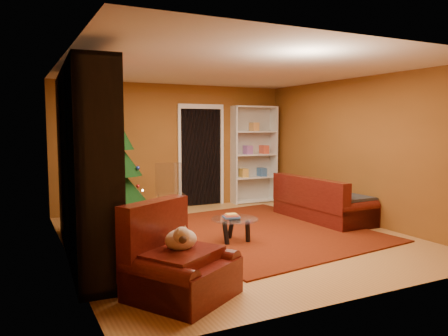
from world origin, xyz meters
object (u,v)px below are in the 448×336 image
gift_box_red (135,214)px  white_bookshelf (254,155)px  rug (258,231)px  christmas_tree (119,167)px  gift_box_teal (131,211)px  acrylic_chair (171,195)px  sofa (323,198)px  armchair (182,260)px  media_unit (83,165)px  gift_box_green (155,215)px  dog (181,240)px  coffee_table (235,230)px

gift_box_red → white_bookshelf: size_ratio=0.10×
rug → white_bookshelf: (1.34, 2.44, 1.07)m
christmas_tree → gift_box_teal: christmas_tree is taller
gift_box_red → acrylic_chair: (0.54, -0.45, 0.37)m
sofa → rug: bearing=96.0°
armchair → media_unit: bearing=77.5°
rug → armchair: 2.97m
white_bookshelf → media_unit: bearing=-144.7°
gift_box_red → media_unit: bearing=-121.0°
gift_box_red → sofa: (3.10, -1.60, 0.31)m
christmas_tree → armchair: size_ratio=2.00×
white_bookshelf → armchair: white_bookshelf is taller
rug → acrylic_chair: 1.78m
rug → gift_box_red: size_ratio=17.13×
armchair → acrylic_chair: (1.09, 3.43, 0.09)m
gift_box_green → white_bookshelf: size_ratio=0.13×
white_bookshelf → acrylic_chair: 2.66m
christmas_tree → dog: christmas_tree is taller
coffee_table → acrylic_chair: size_ratio=0.75×
media_unit → gift_box_red: media_unit is taller
acrylic_chair → christmas_tree: bearing=150.4°
rug → dog: 2.94m
gift_box_teal → coffee_table: 2.50m
rug → sofa: (1.53, 0.22, 0.40)m
sofa → acrylic_chair: bearing=63.4°
armchair → acrylic_chair: bearing=40.8°
gift_box_red → coffee_table: bearing=-68.3°
media_unit → dog: (0.67, -1.82, -0.65)m
white_bookshelf → sofa: 2.32m
coffee_table → acrylic_chair: (-0.36, 1.83, 0.29)m
gift_box_teal → sofa: bearing=-27.3°
gift_box_red → acrylic_chair: size_ratio=0.22×
media_unit → gift_box_red: bearing=61.8°
media_unit → gift_box_teal: 2.55m
sofa → acrylic_chair: 2.80m
gift_box_teal → acrylic_chair: (0.61, -0.48, 0.32)m
rug → gift_box_red: bearing=130.7°
coffee_table → gift_box_red: bearing=111.7°
media_unit → gift_box_green: 2.34m
gift_box_red → dog: bearing=-97.9°
rug → acrylic_chair: bearing=126.7°
christmas_tree → dog: 4.03m
sofa → coffee_table: 2.30m
gift_box_green → white_bookshelf: bearing=22.3°
dog → acrylic_chair: acrylic_chair is taller
gift_box_green → white_bookshelf: 3.05m
gift_box_red → white_bookshelf: bearing=11.9°
christmas_tree → sofa: christmas_tree is taller
rug → white_bookshelf: size_ratio=1.63×
gift_box_teal → gift_box_green: bearing=-60.8°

